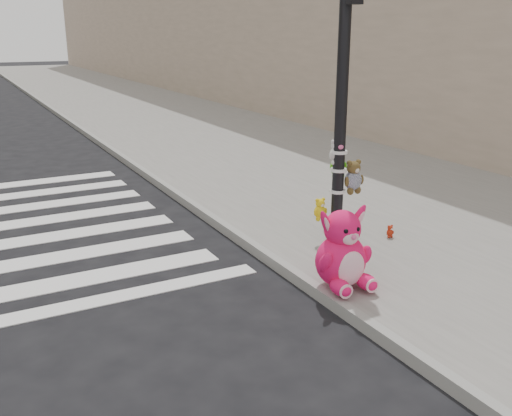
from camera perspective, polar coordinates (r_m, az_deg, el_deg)
ground at (r=5.64m, az=-3.33°, el=-14.89°), size 120.00×120.00×0.00m
sidewalk_near at (r=16.22m, az=-2.22°, el=6.84°), size 7.00×80.00×0.14m
curb_edge at (r=15.07m, az=-14.15°, el=5.52°), size 0.12×80.00×0.15m
signal_pole at (r=7.80m, az=8.60°, el=7.87°), size 0.70×0.50×4.00m
pink_bunny at (r=6.67m, az=8.65°, el=-4.59°), size 0.69×0.73×0.98m
red_teddy at (r=8.46m, az=13.24°, el=-2.28°), size 0.14×0.10×0.19m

